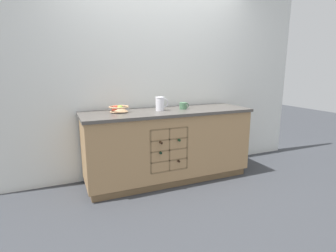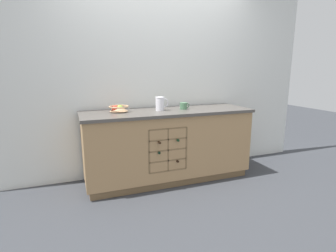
# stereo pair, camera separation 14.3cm
# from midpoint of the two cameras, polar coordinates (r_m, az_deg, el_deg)

# --- Properties ---
(ground_plane) EXTENTS (14.00, 14.00, 0.00)m
(ground_plane) POSITION_cam_midpoint_polar(r_m,az_deg,el_deg) (3.42, -1.22, -11.32)
(ground_plane) COLOR #383A3F
(back_wall) EXTENTS (4.43, 0.06, 2.55)m
(back_wall) POSITION_cam_midpoint_polar(r_m,az_deg,el_deg) (3.49, -3.64, 10.68)
(back_wall) COLOR silver
(back_wall) RESTS_ON ground_plane
(kitchen_island) EXTENTS (2.07, 0.66, 0.88)m
(kitchen_island) POSITION_cam_midpoint_polar(r_m,az_deg,el_deg) (3.27, -1.26, -4.12)
(kitchen_island) COLOR brown
(kitchen_island) RESTS_ON ground_plane
(fruit_bowl) EXTENTS (0.23, 0.23, 0.08)m
(fruit_bowl) POSITION_cam_midpoint_polar(r_m,az_deg,el_deg) (3.10, -12.02, 3.75)
(fruit_bowl) COLOR tan
(fruit_bowl) RESTS_ON kitchen_island
(white_pitcher) EXTENTS (0.16, 0.11, 0.16)m
(white_pitcher) POSITION_cam_midpoint_polar(r_m,az_deg,el_deg) (3.16, -3.00, 4.93)
(white_pitcher) COLOR white
(white_pitcher) RESTS_ON kitchen_island
(ceramic_mug) EXTENTS (0.13, 0.09, 0.08)m
(ceramic_mug) POSITION_cam_midpoint_polar(r_m,az_deg,el_deg) (3.28, 2.11, 4.42)
(ceramic_mug) COLOR #4C7A56
(ceramic_mug) RESTS_ON kitchen_island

